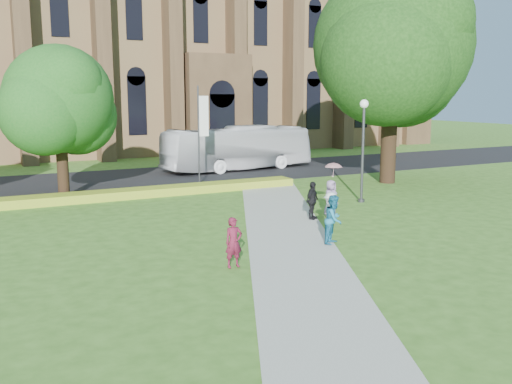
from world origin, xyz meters
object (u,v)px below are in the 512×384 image
large_tree (392,46)px  tour_coach (238,148)px  pedestrian_0 (234,242)px  streetlamp (363,138)px

large_tree → tour_coach: (-5.79, 9.66, -6.75)m
tour_coach → pedestrian_0: tour_coach is taller
streetlamp → pedestrian_0: streetlamp is taller
large_tree → tour_coach: large_tree is taller
streetlamp → tour_coach: bearing=91.2°
pedestrian_0 → tour_coach: bearing=63.4°
large_tree → tour_coach: 13.13m
large_tree → pedestrian_0: (-16.19, -11.79, -7.51)m
streetlamp → large_tree: large_tree is taller
streetlamp → tour_coach: streetlamp is taller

